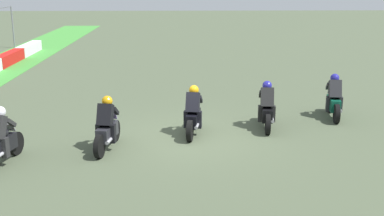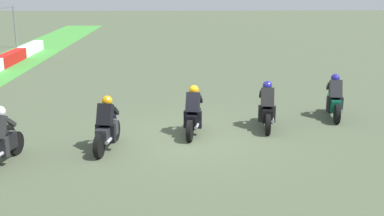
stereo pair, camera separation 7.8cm
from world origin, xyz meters
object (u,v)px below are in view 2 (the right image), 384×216
rider_lane_c (193,114)px  rider_lane_e (0,141)px  rider_lane_b (267,109)px  rider_lane_d (107,128)px  rider_lane_a (334,100)px

rider_lane_c → rider_lane_e: 5.54m
rider_lane_b → rider_lane_c: (-0.59, 2.35, 0.00)m
rider_lane_b → rider_lane_e: 7.93m
rider_lane_e → rider_lane_d: bearing=-55.6°
rider_lane_a → rider_lane_e: bearing=120.6°
rider_lane_b → rider_lane_d: 5.15m
rider_lane_a → rider_lane_b: size_ratio=1.00×
rider_lane_c → rider_lane_d: same height
rider_lane_b → rider_lane_a: bearing=-59.9°
rider_lane_d → rider_lane_e: 2.78m
rider_lane_a → rider_lane_d: bearing=120.5°
rider_lane_c → rider_lane_d: bearing=128.1°
rider_lane_c → rider_lane_d: (-1.30, 2.44, 0.00)m
rider_lane_d → rider_lane_e: (-1.06, 2.57, 0.00)m
rider_lane_b → rider_lane_d: (-1.89, 4.79, 0.00)m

